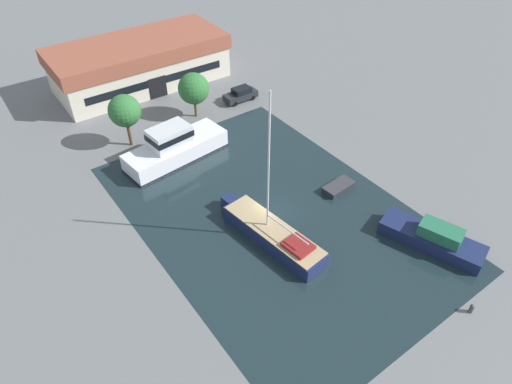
# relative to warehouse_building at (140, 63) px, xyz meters

# --- Properties ---
(ground_plane) EXTENTS (440.00, 440.00, 0.00)m
(ground_plane) POSITION_rel_warehouse_building_xyz_m (-1.89, -31.04, -2.93)
(ground_plane) COLOR slate
(water_canal) EXTENTS (22.04, 32.89, 0.01)m
(water_canal) POSITION_rel_warehouse_building_xyz_m (-1.89, -31.04, -2.93)
(water_canal) COLOR #19282D
(water_canal) RESTS_ON ground
(warehouse_building) EXTENTS (22.62, 10.33, 5.78)m
(warehouse_building) POSITION_rel_warehouse_building_xyz_m (0.00, 0.00, 0.00)
(warehouse_building) COLOR beige
(warehouse_building) RESTS_ON ground
(quay_tree_near_building) EXTENTS (3.66, 3.66, 5.48)m
(quay_tree_near_building) POSITION_rel_warehouse_building_xyz_m (1.41, -11.74, 0.71)
(quay_tree_near_building) COLOR brown
(quay_tree_near_building) RESTS_ON ground
(quay_tree_by_water) EXTENTS (3.45, 3.45, 5.99)m
(quay_tree_by_water) POSITION_rel_warehouse_building_xyz_m (-7.52, -12.85, 1.31)
(quay_tree_by_water) COLOR brown
(quay_tree_by_water) RESTS_ON ground
(parked_car) EXTENTS (4.35, 1.82, 1.70)m
(parked_car) POSITION_rel_warehouse_building_xyz_m (7.99, -11.75, -2.08)
(parked_car) COLOR #1E2328
(parked_car) RESTS_ON ground
(sailboat_moored) EXTENTS (3.89, 11.61, 13.97)m
(sailboat_moored) POSITION_rel_warehouse_building_xyz_m (-3.84, -33.57, -2.15)
(sailboat_moored) COLOR #19234C
(sailboat_moored) RESTS_ON water_canal
(motor_cruiser) EXTENTS (11.49, 4.95, 3.94)m
(motor_cruiser) POSITION_rel_warehouse_building_xyz_m (-4.79, -18.08, -1.49)
(motor_cruiser) COLOR white
(motor_cruiser) RESTS_ON water_canal
(small_dinghy) EXTENTS (3.36, 1.82, 0.63)m
(small_dinghy) POSITION_rel_warehouse_building_xyz_m (5.54, -32.06, -2.60)
(small_dinghy) COLOR #23282D
(small_dinghy) RESTS_ON water_canal
(cabin_boat) EXTENTS (5.19, 9.00, 2.27)m
(cabin_boat) POSITION_rel_warehouse_building_xyz_m (6.78, -42.09, -2.10)
(cabin_boat) COLOR #19234C
(cabin_boat) RESTS_ON water_canal
(mooring_bollard) EXTENTS (0.35, 0.35, 0.83)m
(mooring_bollard) POSITION_rel_warehouse_building_xyz_m (3.50, -48.11, -2.48)
(mooring_bollard) COLOR #47474C
(mooring_bollard) RESTS_ON ground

